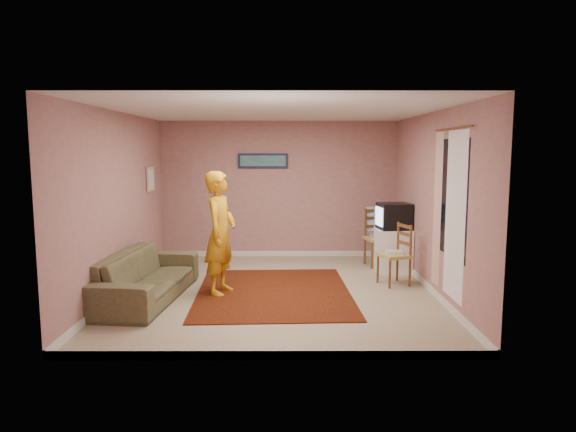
{
  "coord_description": "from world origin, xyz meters",
  "views": [
    {
      "loc": [
        0.15,
        -7.32,
        2.06
      ],
      "look_at": [
        0.17,
        0.6,
        1.03
      ],
      "focal_mm": 32.0,
      "sensor_mm": 36.0,
      "label": 1
    }
  ],
  "objects_px": {
    "person": "(220,233)",
    "chair_a": "(379,231)",
    "tv_cabinet": "(393,251)",
    "crt_tv": "(394,216)",
    "chair_b": "(394,248)",
    "sofa": "(146,276)"
  },
  "relations": [
    {
      "from": "crt_tv",
      "to": "sofa",
      "type": "relative_size",
      "value": 0.25
    },
    {
      "from": "person",
      "to": "chair_a",
      "type": "bearing_deg",
      "value": -41.6
    },
    {
      "from": "tv_cabinet",
      "to": "person",
      "type": "bearing_deg",
      "value": -154.73
    },
    {
      "from": "tv_cabinet",
      "to": "chair_a",
      "type": "height_order",
      "value": "chair_a"
    },
    {
      "from": "chair_a",
      "to": "chair_b",
      "type": "distance_m",
      "value": 1.29
    },
    {
      "from": "crt_tv",
      "to": "chair_b",
      "type": "bearing_deg",
      "value": -107.93
    },
    {
      "from": "tv_cabinet",
      "to": "person",
      "type": "height_order",
      "value": "person"
    },
    {
      "from": "tv_cabinet",
      "to": "chair_b",
      "type": "bearing_deg",
      "value": -100.86
    },
    {
      "from": "chair_b",
      "to": "person",
      "type": "relative_size",
      "value": 0.3
    },
    {
      "from": "tv_cabinet",
      "to": "chair_b",
      "type": "distance_m",
      "value": 0.88
    },
    {
      "from": "crt_tv",
      "to": "person",
      "type": "bearing_deg",
      "value": -162.09
    },
    {
      "from": "chair_a",
      "to": "sofa",
      "type": "xyz_separation_m",
      "value": [
        -3.59,
        -2.04,
        -0.29
      ]
    },
    {
      "from": "crt_tv",
      "to": "person",
      "type": "relative_size",
      "value": 0.32
    },
    {
      "from": "tv_cabinet",
      "to": "chair_b",
      "type": "height_order",
      "value": "chair_b"
    },
    {
      "from": "chair_b",
      "to": "person",
      "type": "height_order",
      "value": "person"
    },
    {
      "from": "tv_cabinet",
      "to": "chair_b",
      "type": "xyz_separation_m",
      "value": [
        -0.16,
        -0.84,
        0.21
      ]
    },
    {
      "from": "tv_cabinet",
      "to": "chair_a",
      "type": "distance_m",
      "value": 0.54
    },
    {
      "from": "chair_b",
      "to": "sofa",
      "type": "height_order",
      "value": "chair_b"
    },
    {
      "from": "chair_a",
      "to": "chair_b",
      "type": "bearing_deg",
      "value": -101.6
    },
    {
      "from": "crt_tv",
      "to": "chair_b",
      "type": "relative_size",
      "value": 1.06
    },
    {
      "from": "tv_cabinet",
      "to": "crt_tv",
      "type": "bearing_deg",
      "value": -172.6
    },
    {
      "from": "tv_cabinet",
      "to": "person",
      "type": "distance_m",
      "value": 3.08
    }
  ]
}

